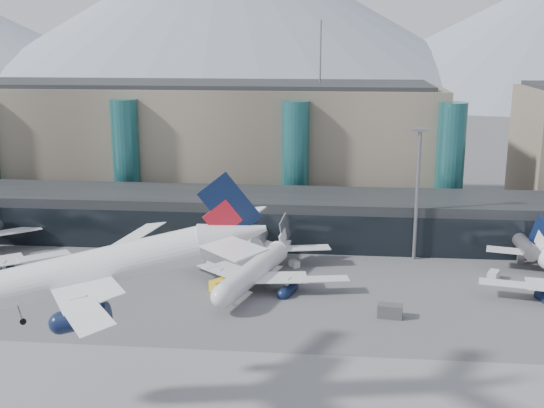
{
  "coord_description": "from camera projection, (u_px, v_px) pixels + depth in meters",
  "views": [
    {
      "loc": [
        14.71,
        -80.47,
        42.61
      ],
      "look_at": [
        3.75,
        32.0,
        14.39
      ],
      "focal_mm": 45.0,
      "sensor_mm": 36.0,
      "label": 1
    }
  ],
  "objects": [
    {
      "name": "ground",
      "position": [
        220.0,
        368.0,
        89.42
      ],
      "size": [
        900.0,
        900.0,
        0.0
      ],
      "primitive_type": "plane",
      "color": "#515154",
      "rests_on": "ground"
    },
    {
      "name": "concourse",
      "position": [
        266.0,
        217.0,
        143.96
      ],
      "size": [
        170.0,
        27.0,
        10.0
      ],
      "color": "black",
      "rests_on": "ground"
    },
    {
      "name": "terminal_main",
      "position": [
        183.0,
        143.0,
        174.93
      ],
      "size": [
        130.0,
        30.0,
        31.0
      ],
      "color": "gray",
      "rests_on": "ground"
    },
    {
      "name": "teal_towers",
      "position": [
        210.0,
        160.0,
        158.9
      ],
      "size": [
        116.4,
        19.4,
        46.0
      ],
      "color": "#236163",
      "rests_on": "ground"
    },
    {
      "name": "mountain_ridge",
      "position": [
        342.0,
        29.0,
        443.76
      ],
      "size": [
        910.0,
        400.0,
        110.0
      ],
      "color": "gray",
      "rests_on": "ground"
    },
    {
      "name": "lightmast_mid",
      "position": [
        417.0,
        187.0,
        129.45
      ],
      "size": [
        3.0,
        1.2,
        25.6
      ],
      "color": "slate",
      "rests_on": "ground"
    },
    {
      "name": "hero_jet",
      "position": [
        120.0,
        255.0,
        73.69
      ],
      "size": [
        36.51,
        36.65,
        11.88
      ],
      "rotation": [
        0.0,
        -0.22,
        0.12
      ],
      "color": "silver",
      "rests_on": "ground"
    },
    {
      "name": "jet_parked_mid",
      "position": [
        261.0,
        260.0,
        119.46
      ],
      "size": [
        32.66,
        34.11,
        10.95
      ],
      "rotation": [
        0.0,
        0.0,
        1.29
      ],
      "color": "silver",
      "rests_on": "ground"
    },
    {
      "name": "veh_a",
      "position": [
        61.0,
        276.0,
        121.23
      ],
      "size": [
        3.24,
        2.07,
        1.72
      ],
      "primitive_type": "cube",
      "rotation": [
        0.0,
        0.0,
        0.12
      ],
      "color": "silver",
      "rests_on": "ground"
    },
    {
      "name": "veh_b",
      "position": [
        146.0,
        258.0,
        130.95
      ],
      "size": [
        2.73,
        3.36,
        1.68
      ],
      "primitive_type": "cube",
      "rotation": [
        0.0,
        0.0,
        1.2
      ],
      "color": "yellow",
      "rests_on": "ground"
    },
    {
      "name": "veh_c",
      "position": [
        390.0,
        311.0,
        105.23
      ],
      "size": [
        4.02,
        2.5,
        2.1
      ],
      "primitive_type": "cube",
      "rotation": [
        0.0,
        0.0,
        -0.14
      ],
      "color": "#45464A",
      "rests_on": "ground"
    },
    {
      "name": "veh_d",
      "position": [
        493.0,
        276.0,
        121.17
      ],
      "size": [
        2.72,
        3.37,
        1.7
      ],
      "primitive_type": "cube",
      "rotation": [
        0.0,
        0.0,
        1.13
      ],
      "color": "silver",
      "rests_on": "ground"
    },
    {
      "name": "veh_g",
      "position": [
        294.0,
        264.0,
        128.3
      ],
      "size": [
        2.27,
        2.45,
        1.24
      ],
      "primitive_type": "cube",
      "rotation": [
        0.0,
        0.0,
        -0.93
      ],
      "color": "silver",
      "rests_on": "ground"
    },
    {
      "name": "veh_h",
      "position": [
        220.0,
        285.0,
        116.43
      ],
      "size": [
        3.6,
        3.86,
        1.92
      ],
      "primitive_type": "cube",
      "rotation": [
        0.0,
        0.0,
        0.9
      ],
      "color": "yellow",
      "rests_on": "ground"
    }
  ]
}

